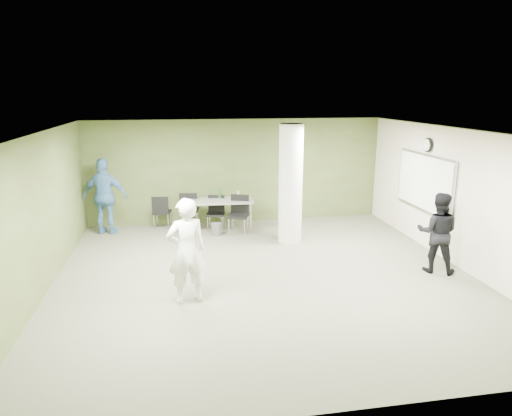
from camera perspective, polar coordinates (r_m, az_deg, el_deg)
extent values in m
plane|color=#5A5947|center=(9.03, 1.07, -8.46)|extent=(8.00, 8.00, 0.00)
plane|color=white|center=(8.35, 1.16, 9.54)|extent=(8.00, 8.00, 0.00)
cube|color=#475226|center=(12.45, -2.40, 4.61)|extent=(8.00, 2.80, 0.02)
cube|color=#475226|center=(8.77, -25.48, -0.92)|extent=(0.02, 8.00, 2.80)
cube|color=beige|center=(10.12, 23.95, 1.12)|extent=(0.02, 8.00, 2.80)
cylinder|color=silver|center=(10.70, 4.34, 2.99)|extent=(0.56, 0.56, 2.80)
cube|color=silver|center=(11.06, 20.31, 3.03)|extent=(0.04, 2.30, 1.30)
cube|color=white|center=(11.05, 20.19, 3.03)|extent=(0.02, 2.20, 1.20)
cylinder|color=black|center=(10.94, 20.69, 7.39)|extent=(0.05, 0.32, 0.32)
cylinder|color=white|center=(10.92, 20.55, 7.40)|extent=(0.02, 0.26, 0.26)
cube|color=gray|center=(11.70, -4.58, 0.90)|extent=(1.75, 0.84, 0.04)
cylinder|color=silver|center=(11.51, -8.32, -1.51)|extent=(0.04, 0.04, 0.77)
cylinder|color=silver|center=(11.56, -0.67, -1.29)|extent=(0.04, 0.04, 0.77)
cylinder|color=silver|center=(12.09, -8.24, -0.75)|extent=(0.04, 0.04, 0.77)
cylinder|color=silver|center=(12.14, -0.97, -0.54)|extent=(0.04, 0.04, 0.77)
cylinder|color=#1E531B|center=(11.86, -4.58, 1.82)|extent=(0.07, 0.07, 0.25)
cylinder|color=#B2B2B7|center=(11.93, -2.23, 1.75)|extent=(0.06, 0.06, 0.18)
cylinder|color=#4C4C4C|center=(11.49, -4.96, -2.65)|extent=(0.27, 0.27, 0.31)
cube|color=black|center=(12.21, -11.66, -0.51)|extent=(0.51, 0.51, 0.05)
cube|color=black|center=(11.96, -11.90, 0.36)|extent=(0.42, 0.11, 0.43)
cylinder|color=silver|center=(12.41, -10.62, -1.30)|extent=(0.02, 0.02, 0.41)
cylinder|color=silver|center=(12.48, -12.27, -1.30)|extent=(0.02, 0.02, 0.41)
cylinder|color=silver|center=(12.06, -10.92, -1.77)|extent=(0.02, 0.02, 0.41)
cylinder|color=silver|center=(12.14, -12.62, -1.76)|extent=(0.02, 0.02, 0.41)
cube|color=black|center=(12.21, -8.30, -0.20)|extent=(0.54, 0.54, 0.05)
cube|color=black|center=(11.93, -8.47, 0.74)|extent=(0.46, 0.11, 0.47)
cylinder|color=silver|center=(12.44, -7.26, -1.06)|extent=(0.02, 0.02, 0.45)
cylinder|color=silver|center=(12.48, -9.06, -1.07)|extent=(0.02, 0.02, 0.45)
cylinder|color=silver|center=(12.06, -7.44, -1.55)|extent=(0.02, 0.02, 0.45)
cylinder|color=silver|center=(12.10, -9.30, -1.56)|extent=(0.02, 0.02, 0.45)
cube|color=black|center=(11.80, -5.08, -0.77)|extent=(0.53, 0.53, 0.05)
cube|color=black|center=(11.94, -4.98, 0.61)|extent=(0.42, 0.13, 0.44)
cylinder|color=silver|center=(11.72, -6.07, -2.06)|extent=(0.02, 0.02, 0.42)
cylinder|color=silver|center=(11.67, -4.28, -2.09)|extent=(0.02, 0.02, 0.42)
cylinder|color=silver|center=(12.06, -5.81, -1.57)|extent=(0.02, 0.02, 0.42)
cylinder|color=silver|center=(12.02, -4.07, -1.60)|extent=(0.02, 0.02, 0.42)
cube|color=black|center=(11.44, -2.24, -1.00)|extent=(0.62, 0.62, 0.05)
cube|color=black|center=(11.58, -2.03, 0.54)|extent=(0.45, 0.20, 0.48)
cylinder|color=silver|center=(11.36, -3.43, -2.43)|extent=(0.02, 0.02, 0.45)
cylinder|color=silver|center=(11.28, -1.44, -2.53)|extent=(0.02, 0.02, 0.45)
cylinder|color=silver|center=(11.74, -2.99, -1.87)|extent=(0.02, 0.02, 0.45)
cylinder|color=silver|center=(11.66, -1.06, -1.97)|extent=(0.02, 0.02, 0.45)
imported|color=white|center=(7.74, -8.67, -5.35)|extent=(0.75, 0.58, 1.83)
imported|color=black|center=(9.67, 21.74, -2.88)|extent=(0.98, 0.92, 1.61)
imported|color=teal|center=(11.98, -18.33, 1.37)|extent=(1.21, 0.72, 1.92)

